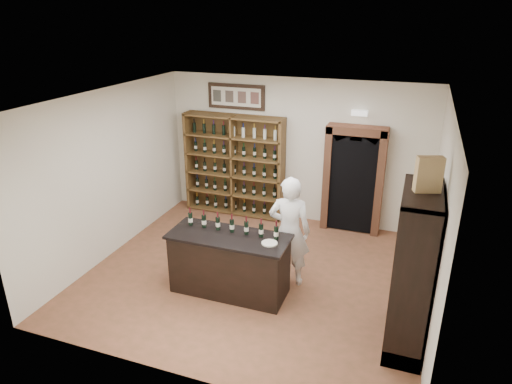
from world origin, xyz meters
TOP-DOWN VIEW (x-y plane):
  - floor at (0.00, 0.00)m, footprint 5.50×5.50m
  - ceiling at (0.00, 0.00)m, footprint 5.50×5.50m
  - wall_back at (0.00, 2.50)m, footprint 5.50×0.04m
  - wall_left at (-2.75, 0.00)m, footprint 0.04×5.00m
  - wall_right at (2.75, 0.00)m, footprint 0.04×5.00m
  - wine_shelf at (-1.30, 2.33)m, footprint 2.20×0.38m
  - framed_picture at (-1.30, 2.47)m, footprint 1.25×0.04m
  - arched_doorway at (1.25, 2.33)m, footprint 1.17×0.35m
  - emergency_light at (1.25, 2.42)m, footprint 0.30×0.10m
  - tasting_counter at (-0.20, -0.60)m, footprint 1.88×0.78m
  - counter_bottle_0 at (-0.92, -0.47)m, footprint 0.07×0.07m
  - counter_bottle_1 at (-0.68, -0.47)m, footprint 0.07×0.07m
  - counter_bottle_2 at (-0.44, -0.47)m, footprint 0.07×0.07m
  - counter_bottle_3 at (-0.20, -0.47)m, footprint 0.07×0.07m
  - counter_bottle_4 at (0.04, -0.47)m, footprint 0.07×0.07m
  - counter_bottle_5 at (0.28, -0.47)m, footprint 0.07×0.07m
  - counter_bottle_6 at (0.52, -0.47)m, footprint 0.07×0.07m
  - side_cabinet at (2.52, -0.90)m, footprint 0.48×1.20m
  - shopkeeper at (0.60, 0.00)m, footprint 0.72×0.52m
  - plate at (0.47, -0.64)m, footprint 0.24×0.24m
  - wine_crate at (2.51, -0.90)m, footprint 0.33×0.22m

SIDE VIEW (x-z plane):
  - floor at x=0.00m, z-range 0.00..0.00m
  - tasting_counter at x=-0.20m, z-range -0.01..0.99m
  - side_cabinet at x=2.52m, z-range -0.35..1.85m
  - shopkeeper at x=0.60m, z-range 0.00..1.85m
  - plate at x=0.47m, z-range 1.00..1.02m
  - wine_shelf at x=-1.30m, z-range 0.00..2.20m
  - counter_bottle_0 at x=-0.92m, z-range 0.96..1.26m
  - counter_bottle_1 at x=-0.68m, z-range 0.96..1.26m
  - counter_bottle_2 at x=-0.44m, z-range 0.96..1.26m
  - counter_bottle_3 at x=-0.20m, z-range 0.96..1.26m
  - counter_bottle_4 at x=0.04m, z-range 0.96..1.26m
  - counter_bottle_5 at x=0.28m, z-range 0.96..1.26m
  - counter_bottle_6 at x=0.52m, z-range 0.96..1.26m
  - arched_doorway at x=1.25m, z-range 0.05..2.22m
  - wall_back at x=0.00m, z-range 0.00..3.00m
  - wall_left at x=-2.75m, z-range 0.00..3.00m
  - wall_right at x=2.75m, z-range 0.00..3.00m
  - emergency_light at x=1.25m, z-range 2.35..2.45m
  - wine_crate at x=2.51m, z-range 2.20..2.63m
  - framed_picture at x=-1.30m, z-range 2.29..2.81m
  - ceiling at x=0.00m, z-range 3.00..3.00m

